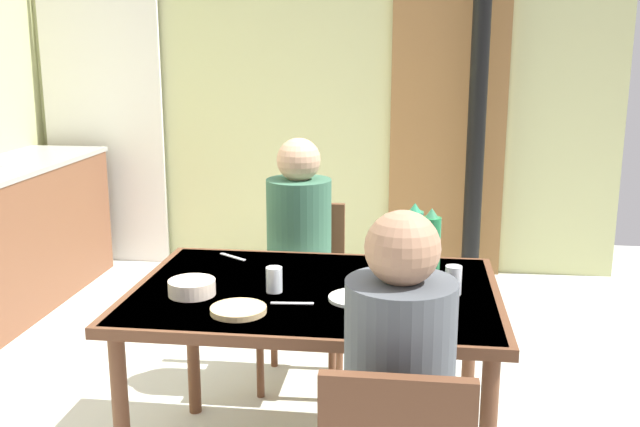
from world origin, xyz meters
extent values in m
cube|color=#C9CC8D|center=(0.00, 2.71, 1.41)|extent=(4.37, 0.10, 2.83)
cube|color=olive|center=(0.99, 2.63, 1.00)|extent=(0.80, 0.05, 2.00)
cylinder|color=black|center=(1.16, 2.36, 1.41)|extent=(0.12, 0.12, 2.83)
cube|color=white|center=(-1.53, 2.61, 1.19)|extent=(0.90, 0.03, 2.38)
cylinder|color=#B7B7BC|center=(-1.76, 1.62, 0.91)|extent=(0.21, 0.21, 0.01)
cube|color=brown|center=(0.41, -0.02, 0.73)|extent=(1.35, 0.94, 0.04)
cube|color=#E1BB65|center=(0.41, -0.02, 0.75)|extent=(1.30, 0.91, 0.00)
cylinder|color=brown|center=(-0.20, 0.38, 0.36)|extent=(0.06, 0.06, 0.71)
cylinder|color=brown|center=(1.01, 0.38, 0.36)|extent=(0.06, 0.06, 0.71)
cube|color=brown|center=(0.24, 0.73, 0.45)|extent=(0.40, 0.40, 0.04)
cube|color=brown|center=(0.24, 0.91, 0.66)|extent=(0.38, 0.04, 0.42)
cylinder|color=brown|center=(0.41, 0.56, 0.21)|extent=(0.04, 0.04, 0.41)
cylinder|color=brown|center=(0.07, 0.56, 0.21)|extent=(0.04, 0.04, 0.41)
cylinder|color=brown|center=(0.41, 0.90, 0.21)|extent=(0.04, 0.04, 0.41)
cylinder|color=brown|center=(0.07, 0.90, 0.21)|extent=(0.04, 0.04, 0.41)
cylinder|color=#4C5156|center=(0.73, -0.73, 0.77)|extent=(0.30, 0.30, 0.52)
sphere|color=#A87A5B|center=(0.73, -0.73, 1.12)|extent=(0.20, 0.20, 0.20)
cube|color=#3D6D52|center=(0.24, 0.57, 0.51)|extent=(0.30, 0.22, 0.12)
cylinder|color=#38664C|center=(0.24, 0.68, 0.77)|extent=(0.30, 0.30, 0.52)
sphere|color=tan|center=(0.24, 0.68, 1.12)|extent=(0.20, 0.20, 0.20)
cylinder|color=#238145|center=(0.83, 0.04, 0.89)|extent=(0.07, 0.07, 0.27)
cone|color=#2F794D|center=(0.83, 0.04, 1.04)|extent=(0.05, 0.05, 0.04)
cylinder|color=#309265|center=(0.77, 0.33, 0.87)|extent=(0.07, 0.07, 0.22)
cone|color=#278758|center=(0.77, 0.33, 0.99)|extent=(0.05, 0.05, 0.04)
cylinder|color=#F3DDC5|center=(-0.02, -0.15, 0.78)|extent=(0.17, 0.17, 0.05)
cylinder|color=white|center=(0.57, -0.12, 0.76)|extent=(0.19, 0.19, 0.01)
cylinder|color=white|center=(0.69, 0.15, 0.76)|extent=(0.21, 0.21, 0.01)
cylinder|color=silver|center=(0.91, -0.02, 0.81)|extent=(0.06, 0.06, 0.10)
cylinder|color=silver|center=(0.27, -0.08, 0.80)|extent=(0.06, 0.06, 0.09)
cylinder|color=#DBB77A|center=(0.19, -0.30, 0.76)|extent=(0.19, 0.19, 0.02)
cube|color=silver|center=(0.35, -0.19, 0.76)|extent=(0.15, 0.03, 0.00)
cube|color=silver|center=(0.01, 0.33, 0.76)|extent=(0.13, 0.10, 0.00)
camera|label=1|loc=(0.76, -2.56, 1.64)|focal=41.08mm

